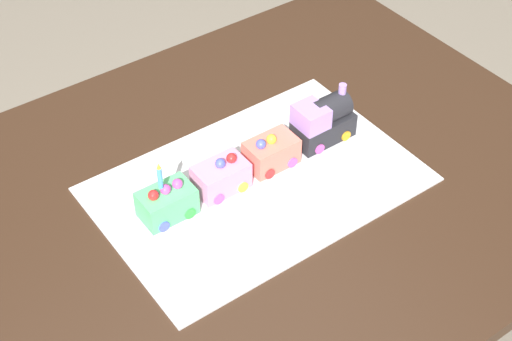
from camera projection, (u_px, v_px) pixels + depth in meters
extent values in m
cube|color=#382316|center=(235.00, 202.00, 1.47)|extent=(1.40, 1.00, 0.03)
cube|color=#382316|center=(332.00, 114.00, 2.26)|extent=(0.07, 0.07, 0.71)
cube|color=silver|center=(256.00, 183.00, 1.49)|extent=(0.60, 0.40, 0.00)
cube|color=#232328|center=(323.00, 128.00, 1.56)|extent=(0.12, 0.06, 0.05)
cylinder|color=#232328|center=(330.00, 108.00, 1.54)|extent=(0.07, 0.05, 0.05)
cube|color=#AD84E0|center=(311.00, 117.00, 1.52)|extent=(0.06, 0.06, 0.04)
cylinder|color=#AD84E0|center=(342.00, 91.00, 1.53)|extent=(0.02, 0.02, 0.03)
sphere|color=#F4EFCC|center=(349.00, 113.00, 1.59)|extent=(0.02, 0.02, 0.02)
cylinder|color=red|center=(324.00, 119.00, 1.61)|extent=(0.02, 0.01, 0.02)
cylinder|color=yellow|center=(298.00, 131.00, 1.58)|extent=(0.02, 0.01, 0.02)
cylinder|color=orange|center=(347.00, 137.00, 1.57)|extent=(0.02, 0.01, 0.02)
cylinder|color=#D84CB2|center=(321.00, 150.00, 1.54)|extent=(0.02, 0.01, 0.02)
cube|color=#F27260|center=(271.00, 152.00, 1.51)|extent=(0.10, 0.06, 0.06)
cylinder|color=green|center=(271.00, 144.00, 1.55)|extent=(0.02, 0.01, 0.02)
cylinder|color=green|center=(249.00, 155.00, 1.53)|extent=(0.02, 0.01, 0.02)
cylinder|color=#D84CB2|center=(293.00, 163.00, 1.51)|extent=(0.02, 0.01, 0.02)
cylinder|color=red|center=(271.00, 175.00, 1.49)|extent=(0.02, 0.01, 0.02)
sphere|color=#4C59D8|center=(261.00, 144.00, 1.47)|extent=(0.02, 0.02, 0.02)
sphere|color=yellow|center=(271.00, 139.00, 1.48)|extent=(0.02, 0.02, 0.02)
cube|color=pink|center=(221.00, 177.00, 1.46)|extent=(0.10, 0.06, 0.06)
cylinder|color=#D84CB2|center=(223.00, 167.00, 1.50)|extent=(0.02, 0.01, 0.02)
cylinder|color=green|center=(199.00, 179.00, 1.48)|extent=(0.02, 0.01, 0.02)
cylinder|color=yellow|center=(244.00, 188.00, 1.46)|extent=(0.02, 0.01, 0.02)
cylinder|color=#D84CB2|center=(220.00, 200.00, 1.43)|extent=(0.02, 0.01, 0.02)
sphere|color=red|center=(231.00, 158.00, 1.44)|extent=(0.02, 0.02, 0.02)
sphere|color=#4C59D8|center=(220.00, 163.00, 1.43)|extent=(0.02, 0.02, 0.02)
cube|color=#59CC7A|center=(167.00, 203.00, 1.41)|extent=(0.10, 0.06, 0.06)
cylinder|color=#D84CB2|center=(170.00, 192.00, 1.45)|extent=(0.02, 0.01, 0.02)
cylinder|color=green|center=(145.00, 204.00, 1.43)|extent=(0.02, 0.01, 0.02)
cylinder|color=green|center=(191.00, 215.00, 1.41)|extent=(0.02, 0.01, 0.02)
cylinder|color=#4C59D8|center=(165.00, 228.00, 1.38)|extent=(0.02, 0.01, 0.02)
sphere|color=red|center=(153.00, 195.00, 1.37)|extent=(0.02, 0.02, 0.02)
sphere|color=#D84CB2|center=(166.00, 189.00, 1.38)|extent=(0.02, 0.02, 0.02)
sphere|color=#D84CB2|center=(177.00, 184.00, 1.39)|extent=(0.02, 0.02, 0.02)
cylinder|color=#4CA5E5|center=(160.00, 178.00, 1.36)|extent=(0.01, 0.01, 0.05)
cone|color=yellow|center=(159.00, 166.00, 1.34)|extent=(0.01, 0.01, 0.01)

